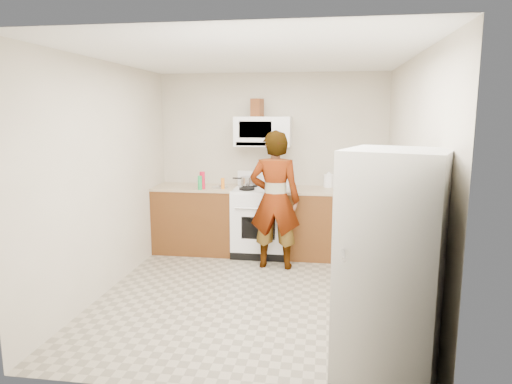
% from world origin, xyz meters
% --- Properties ---
extents(floor, '(3.60, 3.60, 0.00)m').
position_xyz_m(floor, '(0.00, 0.00, 0.00)').
color(floor, gray).
rests_on(floor, ground).
extents(back_wall, '(3.20, 0.02, 2.50)m').
position_xyz_m(back_wall, '(0.00, 1.79, 1.25)').
color(back_wall, beige).
rests_on(back_wall, floor).
extents(right_wall, '(0.02, 3.60, 2.50)m').
position_xyz_m(right_wall, '(1.59, 0.00, 1.25)').
color(right_wall, beige).
rests_on(right_wall, floor).
extents(cabinet_left, '(1.12, 0.62, 0.90)m').
position_xyz_m(cabinet_left, '(-1.04, 1.49, 0.45)').
color(cabinet_left, brown).
rests_on(cabinet_left, floor).
extents(counter_left, '(1.14, 0.64, 0.03)m').
position_xyz_m(counter_left, '(-1.04, 1.49, 0.92)').
color(counter_left, tan).
rests_on(counter_left, cabinet_left).
extents(cabinet_right, '(0.80, 0.62, 0.90)m').
position_xyz_m(cabinet_right, '(0.68, 1.49, 0.45)').
color(cabinet_right, brown).
rests_on(cabinet_right, floor).
extents(counter_right, '(0.82, 0.64, 0.03)m').
position_xyz_m(counter_right, '(0.68, 1.49, 0.92)').
color(counter_right, tan).
rests_on(counter_right, cabinet_right).
extents(gas_range, '(0.76, 0.65, 1.13)m').
position_xyz_m(gas_range, '(-0.10, 1.48, 0.49)').
color(gas_range, white).
rests_on(gas_range, floor).
extents(microwave, '(0.76, 0.38, 0.40)m').
position_xyz_m(microwave, '(-0.10, 1.61, 1.70)').
color(microwave, white).
rests_on(microwave, back_wall).
extents(person, '(0.64, 0.43, 1.74)m').
position_xyz_m(person, '(0.14, 0.96, 0.87)').
color(person, tan).
rests_on(person, floor).
extents(fridge, '(0.90, 0.90, 1.70)m').
position_xyz_m(fridge, '(1.26, -1.32, 0.85)').
color(fridge, silver).
rests_on(fridge, floor).
extents(kettle, '(0.15, 0.15, 0.17)m').
position_xyz_m(kettle, '(0.81, 1.70, 1.02)').
color(kettle, white).
rests_on(kettle, counter_right).
extents(jug, '(0.18, 0.18, 0.24)m').
position_xyz_m(jug, '(-0.18, 1.58, 2.02)').
color(jug, brown).
rests_on(jug, microwave).
extents(saucepan, '(0.25, 0.25, 0.11)m').
position_xyz_m(saucepan, '(-0.31, 1.60, 1.01)').
color(saucepan, '#B2B1B6').
rests_on(saucepan, gas_range).
extents(tray, '(0.25, 0.16, 0.05)m').
position_xyz_m(tray, '(0.09, 1.43, 0.96)').
color(tray, white).
rests_on(tray, gas_range).
extents(bottle_spray, '(0.08, 0.08, 0.24)m').
position_xyz_m(bottle_spray, '(-0.88, 1.28, 1.05)').
color(bottle_spray, red).
rests_on(bottle_spray, counter_left).
extents(bottle_hot_sauce, '(0.06, 0.06, 0.15)m').
position_xyz_m(bottle_hot_sauce, '(-0.61, 1.33, 1.01)').
color(bottle_hot_sauce, orange).
rests_on(bottle_hot_sauce, counter_left).
extents(bottle_green_cap, '(0.07, 0.07, 0.19)m').
position_xyz_m(bottle_green_cap, '(-0.90, 1.22, 1.03)').
color(bottle_green_cap, green).
rests_on(bottle_green_cap, counter_left).
extents(pot_lid, '(0.25, 0.25, 0.01)m').
position_xyz_m(pot_lid, '(-0.67, 1.43, 0.94)').
color(pot_lid, white).
rests_on(pot_lid, counter_left).
extents(broom, '(0.23, 0.22, 1.38)m').
position_xyz_m(broom, '(1.54, 0.98, 0.70)').
color(broom, silver).
rests_on(broom, floor).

